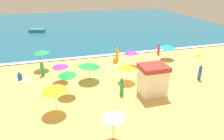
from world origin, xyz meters
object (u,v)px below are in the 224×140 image
Objects in this scene: lifeguard_cabana at (153,79)px; beach_umbrella_8 at (168,46)px; beach_umbrella_5 at (89,65)px; beachgoer_1 at (20,76)px; beach_umbrella_2 at (127,66)px; beachgoer_0 at (42,69)px; beach_umbrella_9 at (131,52)px; beach_umbrella_3 at (113,116)px; beach_umbrella_7 at (60,66)px; beachgoer_3 at (159,49)px; beachgoer_9 at (115,60)px; small_boat_0 at (37,30)px; beach_umbrella_0 at (67,74)px; beachgoer_5 at (117,54)px; beach_umbrella_1 at (41,52)px; beachgoer_2 at (200,73)px; beach_umbrella_4 at (54,89)px; beachgoer_8 at (122,87)px.

beach_umbrella_8 is (6.00, 8.02, 0.24)m from lifeguard_cabana.
beachgoer_1 is at bearing 163.68° from beach_umbrella_5.
beach_umbrella_2 is at bearing -17.47° from beachgoer_1.
beachgoer_1 is (-2.31, -0.43, -0.39)m from beachgoer_0.
beach_umbrella_8 is at bearing 10.20° from beach_umbrella_9.
beachgoer_1 is (-7.04, 11.31, -1.51)m from beach_umbrella_3.
beach_umbrella_9 reaches higher than beach_umbrella_2.
beach_umbrella_3 is at bearing -68.06° from beachgoer_0.
beach_umbrella_7 is 14.58m from beachgoer_3.
beach_umbrella_9 is (5.62, 11.90, -0.13)m from beach_umbrella_3.
lifeguard_cabana is 1.73× the size of beachgoer_0.
beach_umbrella_3 is at bearing -106.85° from beachgoer_9.
small_boat_0 is at bearing 118.99° from beach_umbrella_9.
beachgoer_1 is at bearing 152.07° from lifeguard_cabana.
beach_umbrella_0 is 6.14m from beach_umbrella_2.
beachgoer_5 is (0.82, 6.11, -0.78)m from beach_umbrella_2.
beach_umbrella_9 is 2.49m from beachgoer_9.
beach_umbrella_1 is 1.42× the size of beachgoer_0.
beachgoer_5 is at bearing 82.39° from beach_umbrella_2.
beachgoer_0 is at bearing -91.05° from beach_umbrella_1.
beach_umbrella_7 is 4.69m from beachgoer_1.
beach_umbrella_5 is 25.04m from small_boat_0.
beach_umbrella_3 is 12.85m from beachgoer_2.
beach_umbrella_5 is at bearing 89.51° from beach_umbrella_3.
beach_umbrella_4 is 1.64× the size of beachgoer_2.
beach_umbrella_9 is 2.56m from beachgoer_5.
beachgoer_5 reaches higher than beachgoer_0.
beachgoer_5 reaches higher than beachgoer_3.
beach_umbrella_4 is at bearing -82.79° from beach_umbrella_1.
beach_umbrella_2 reaches higher than small_boat_0.
beach_umbrella_0 reaches higher than beachgoer_8.
beach_umbrella_8 is at bearing 33.77° from beach_umbrella_2.
beach_umbrella_3 is 5.53m from beach_umbrella_4.
beachgoer_2 is (13.53, -0.58, -1.28)m from beach_umbrella_0.
beachgoer_9 is at bearing -121.36° from beachgoer_5.
lifeguard_cabana is 12.02m from beachgoer_0.
beach_umbrella_5 is 1.26× the size of beachgoer_5.
beach_umbrella_4 reaches higher than beach_umbrella_7.
beachgoer_9 is at bearing 86.76° from beach_umbrella_2.
beach_umbrella_2 is 7.76m from beachgoer_2.
beachgoer_8 is (-8.48, -9.26, -0.02)m from beachgoer_3.
beach_umbrella_4 is at bearing -143.88° from beachgoer_3.
beach_umbrella_1 is 3.76m from beachgoer_1.
beach_umbrella_4 is 16.97m from beach_umbrella_8.
beachgoer_2 is (6.10, 1.32, -0.67)m from lifeguard_cabana.
beachgoer_8 is at bearing -101.87° from beachgoer_9.
beach_umbrella_3 is at bearing -136.38° from lifeguard_cabana.
beach_umbrella_2 is 1.36× the size of beach_umbrella_7.
beach_umbrella_0 is at bearing -147.10° from beach_umbrella_9.
lifeguard_cabana is at bearing -34.93° from beachgoer_0.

